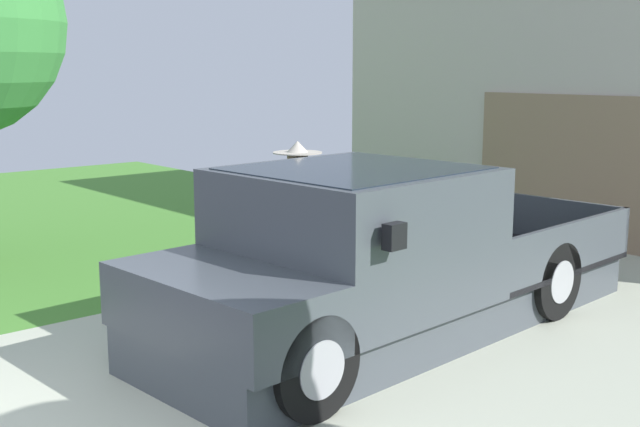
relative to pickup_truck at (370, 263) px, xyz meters
The scene contains 3 objects.
pickup_truck is the anchor object (origin of this frame).
person_with_hat 1.37m from the pickup_truck, behind, with size 0.52×0.52×1.77m.
handbag 1.42m from the pickup_truck, behind, with size 0.31×0.19×0.44m.
Camera 1 is at (4.94, -1.32, 2.54)m, focal length 44.71 mm.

